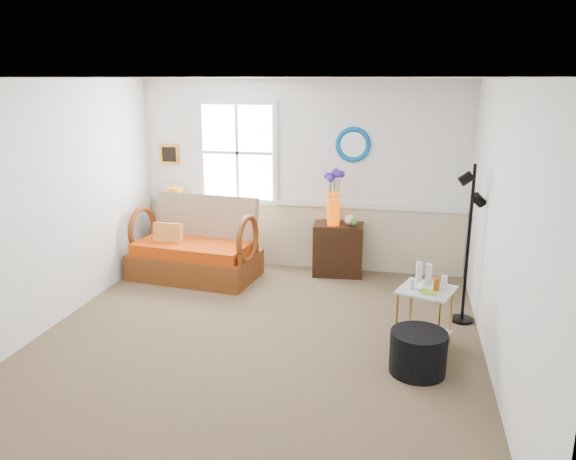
% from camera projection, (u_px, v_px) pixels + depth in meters
% --- Properties ---
extents(floor, '(4.50, 5.00, 0.01)m').
position_uv_depth(floor, '(255.00, 343.00, 5.69)').
color(floor, brown).
rests_on(floor, ground).
extents(ceiling, '(4.50, 5.00, 0.01)m').
position_uv_depth(ceiling, '(250.00, 78.00, 5.01)').
color(ceiling, white).
rests_on(ceiling, walls).
extents(walls, '(4.51, 5.01, 2.60)m').
position_uv_depth(walls, '(253.00, 219.00, 5.35)').
color(walls, white).
rests_on(walls, floor).
extents(wainscot, '(4.46, 0.02, 0.90)m').
position_uv_depth(wainscot, '(301.00, 236.00, 7.91)').
color(wainscot, '#BDAE8E').
rests_on(wainscot, walls).
extents(chair_rail, '(4.46, 0.04, 0.06)m').
position_uv_depth(chair_rail, '(301.00, 203.00, 7.78)').
color(chair_rail, silver).
rests_on(chair_rail, walls).
extents(window, '(1.14, 0.06, 1.44)m').
position_uv_depth(window, '(238.00, 153.00, 7.79)').
color(window, white).
rests_on(window, walls).
extents(picture, '(0.28, 0.03, 0.28)m').
position_uv_depth(picture, '(169.00, 154.00, 8.01)').
color(picture, '#B87016').
rests_on(picture, walls).
extents(mirror, '(0.47, 0.07, 0.47)m').
position_uv_depth(mirror, '(353.00, 145.00, 7.43)').
color(mirror, '#026ABE').
rests_on(mirror, walls).
extents(loveseat, '(1.72, 1.10, 1.06)m').
position_uv_depth(loveseat, '(194.00, 239.00, 7.46)').
color(loveseat, '#642A09').
rests_on(loveseat, floor).
extents(throw_pillow, '(0.40, 0.13, 0.39)m').
position_uv_depth(throw_pillow, '(168.00, 238.00, 7.48)').
color(throw_pillow, '#C14910').
rests_on(throw_pillow, loveseat).
extents(lamp_stand, '(0.41, 0.41, 0.61)m').
position_uv_depth(lamp_stand, '(175.00, 242.00, 8.13)').
color(lamp_stand, black).
rests_on(lamp_stand, floor).
extents(table_lamp, '(0.30, 0.30, 0.51)m').
position_uv_depth(table_lamp, '(176.00, 205.00, 7.99)').
color(table_lamp, '#AD711F').
rests_on(table_lamp, lamp_stand).
extents(potted_plant, '(0.36, 0.38, 0.25)m').
position_uv_depth(potted_plant, '(183.00, 213.00, 8.01)').
color(potted_plant, '#42742B').
rests_on(potted_plant, lamp_stand).
extents(cabinet, '(0.69, 0.47, 0.71)m').
position_uv_depth(cabinet, '(338.00, 249.00, 7.62)').
color(cabinet, black).
rests_on(cabinet, floor).
extents(flower_vase, '(0.29, 0.29, 0.73)m').
position_uv_depth(flower_vase, '(334.00, 198.00, 7.40)').
color(flower_vase, '#DC4501').
rests_on(flower_vase, cabinet).
extents(side_table, '(0.62, 0.62, 0.62)m').
position_uv_depth(side_table, '(424.00, 318.00, 5.52)').
color(side_table, '#A97B2B').
rests_on(side_table, floor).
extents(tabletop_items, '(0.43, 0.43, 0.22)m').
position_uv_depth(tabletop_items, '(428.00, 277.00, 5.45)').
color(tabletop_items, silver).
rests_on(tabletop_items, side_table).
extents(floor_lamp, '(0.29, 0.29, 1.75)m').
position_uv_depth(floor_lamp, '(468.00, 245.00, 5.99)').
color(floor_lamp, black).
rests_on(floor_lamp, floor).
extents(ottoman, '(0.64, 0.64, 0.40)m').
position_uv_depth(ottoman, '(418.00, 352.00, 5.08)').
color(ottoman, black).
rests_on(ottoman, floor).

